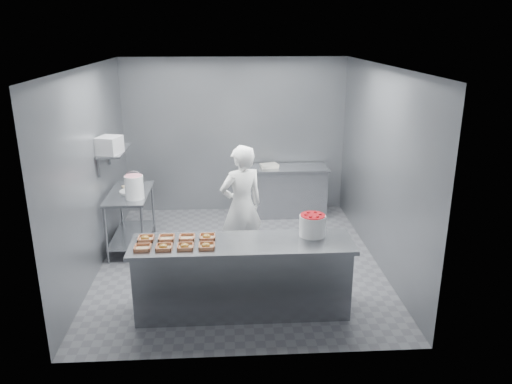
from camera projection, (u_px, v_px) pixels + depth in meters
floor at (240, 261)px, 7.36m from camera, size 4.50×4.50×0.00m
ceiling at (237, 66)px, 6.48m from camera, size 4.50×4.50×0.00m
wall_back at (235, 136)px, 9.06m from camera, size 4.00×0.04×2.80m
wall_left at (92, 172)px, 6.81m from camera, size 0.04×4.50×2.80m
wall_right at (380, 167)px, 7.04m from camera, size 0.04×4.50×2.80m
service_counter at (243, 277)px, 5.94m from camera, size 2.60×0.70×0.90m
prep_table at (131, 211)px, 7.65m from camera, size 0.60×1.20×0.90m
back_counter at (286, 191)px, 9.07m from camera, size 1.50×0.60×0.90m
wall_shelf at (114, 151)px, 7.34m from camera, size 0.35×0.90×0.03m
tray_0 at (143, 248)px, 5.61m from camera, size 0.19×0.18×0.04m
tray_1 at (164, 247)px, 5.62m from camera, size 0.19×0.18×0.06m
tray_2 at (185, 246)px, 5.63m from camera, size 0.19×0.18×0.06m
tray_3 at (206, 246)px, 5.65m from camera, size 0.19×0.18×0.06m
tray_4 at (146, 238)px, 5.85m from camera, size 0.19×0.18×0.06m
tray_5 at (167, 238)px, 5.86m from camera, size 0.19×0.18×0.04m
tray_6 at (187, 238)px, 5.88m from camera, size 0.19×0.18×0.04m
tray_7 at (207, 237)px, 5.89m from camera, size 0.19×0.18×0.06m
worker at (242, 206)px, 7.03m from camera, size 0.76×0.64×1.76m
strawberry_tub at (312, 224)px, 5.95m from camera, size 0.32×0.32×0.26m
glaze_bucket at (134, 186)px, 7.24m from camera, size 0.29×0.27×0.42m
bucket_lid at (131, 191)px, 7.55m from camera, size 0.40×0.40×0.03m
rag at (127, 186)px, 7.81m from camera, size 0.18×0.17×0.02m
appliance at (109, 145)px, 7.07m from camera, size 0.37×0.40×0.25m
paper_stack at (269, 166)px, 8.91m from camera, size 0.33×0.26×0.06m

